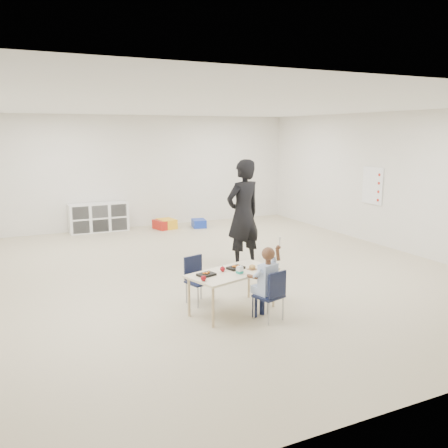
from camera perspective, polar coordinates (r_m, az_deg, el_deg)
name	(u,v)px	position (r m, az deg, el deg)	size (l,w,h in m)	color
room	(216,191)	(8.02, -0.94, 3.93)	(9.00, 9.02, 2.80)	beige
table	(232,291)	(6.43, 1.02, -8.08)	(1.34, 0.92, 0.56)	beige
chair_near	(269,295)	(6.17, 5.40, -8.48)	(0.32, 0.30, 0.67)	black
chair_far	(199,281)	(6.70, -2.98, -6.83)	(0.32, 0.30, 0.67)	black
child	(269,280)	(6.11, 5.43, -6.78)	(0.45, 0.45, 1.06)	#BCD6FF
lunch_tray_near	(236,268)	(6.46, 1.42, -5.29)	(0.22, 0.16, 0.03)	black
lunch_tray_far	(206,275)	(6.17, -2.14, -6.10)	(0.22, 0.16, 0.03)	black
milk_carton	(240,270)	(6.23, 1.91, -5.59)	(0.07, 0.07, 0.10)	white
bread_roll	(252,267)	(6.45, 3.42, -5.18)	(0.09, 0.09, 0.07)	tan
apple_near	(223,269)	(6.33, -0.17, -5.44)	(0.07, 0.07, 0.07)	maroon
apple_far	(203,278)	(5.95, -2.49, -6.54)	(0.07, 0.07, 0.07)	maroon
cubby_shelf	(99,217)	(11.89, -14.83, 0.77)	(1.40, 0.40, 0.70)	white
rules_poster	(373,186)	(10.75, 17.43, 4.43)	(0.02, 0.60, 0.80)	white
adult	(243,214)	(8.33, 2.32, 1.17)	(0.70, 0.46, 1.93)	black
bin_red	(163,224)	(11.95, -7.34, -0.05)	(0.36, 0.47, 0.23)	#B21C11
bin_yellow	(167,224)	(12.00, -6.92, 0.03)	(0.38, 0.49, 0.24)	yellow
bin_blue	(199,223)	(12.08, -3.04, 0.08)	(0.32, 0.42, 0.20)	#1633A6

